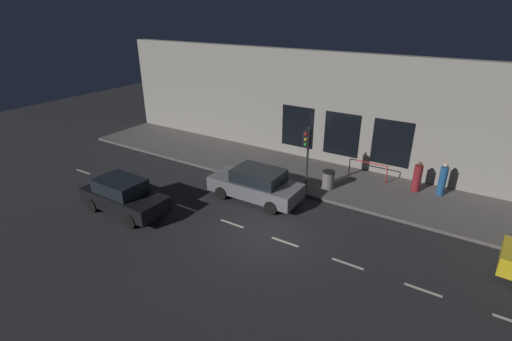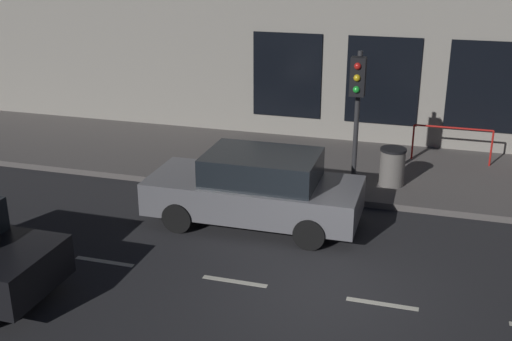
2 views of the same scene
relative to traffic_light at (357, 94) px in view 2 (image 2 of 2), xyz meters
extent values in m
plane|color=#28282B|center=(-4.14, -0.14, -2.59)|extent=(60.00, 60.00, 0.00)
cube|color=#5B5654|center=(2.11, -0.14, -2.51)|extent=(4.50, 32.00, 0.15)
cube|color=gray|center=(4.66, -0.14, 0.62)|extent=(0.60, 32.00, 6.42)
cube|color=black|center=(4.33, -2.91, -0.60)|extent=(0.04, 2.05, 2.47)
cube|color=black|center=(4.33, -0.14, -0.60)|extent=(0.04, 2.05, 2.47)
cube|color=black|center=(4.33, 2.63, -0.60)|extent=(0.04, 2.05, 2.47)
cube|color=beige|center=(-4.14, -1.14, -2.59)|extent=(0.12, 1.20, 0.01)
cube|color=beige|center=(-4.14, 1.46, -2.59)|extent=(0.12, 1.20, 0.01)
cube|color=beige|center=(-4.14, 4.06, -2.59)|extent=(0.12, 1.20, 0.01)
cylinder|color=#2D2D30|center=(0.14, 0.00, -0.77)|extent=(0.11, 0.11, 3.34)
cube|color=black|center=(-0.05, 0.00, 0.38)|extent=(0.26, 0.32, 0.84)
sphere|color=red|center=(-0.19, 0.00, 0.63)|extent=(0.15, 0.15, 0.15)
sphere|color=gold|center=(-0.19, 0.00, 0.38)|extent=(0.15, 0.15, 0.15)
sphere|color=green|center=(-0.19, 0.00, 0.13)|extent=(0.15, 0.15, 0.15)
cube|color=slate|center=(-1.64, 1.86, -1.96)|extent=(1.87, 4.49, 0.70)
cube|color=black|center=(-1.64, 1.68, -1.31)|extent=(1.64, 2.34, 0.60)
cylinder|color=black|center=(-2.52, 3.24, -2.27)|extent=(0.22, 0.64, 0.64)
cylinder|color=black|center=(-0.79, 3.25, -2.27)|extent=(0.22, 0.64, 0.64)
cylinder|color=black|center=(-2.50, 0.46, -2.27)|extent=(0.22, 0.64, 0.64)
cylinder|color=black|center=(-0.77, 0.47, -2.27)|extent=(0.22, 0.64, 0.64)
cylinder|color=black|center=(-5.08, 4.89, -2.27)|extent=(0.22, 0.64, 0.64)
cylinder|color=slate|center=(1.07, -0.80, -2.01)|extent=(0.59, 0.59, 0.86)
cylinder|color=black|center=(1.07, -0.80, -1.55)|extent=(0.62, 0.62, 0.06)
cylinder|color=red|center=(3.19, -3.15, -1.96)|extent=(0.05, 0.05, 0.95)
cylinder|color=red|center=(3.19, -1.15, -1.96)|extent=(0.05, 0.05, 0.95)
cylinder|color=red|center=(3.19, -2.15, -1.49)|extent=(0.05, 2.00, 0.05)
camera|label=1|loc=(-15.45, -6.92, 6.08)|focal=26.46mm
camera|label=2|loc=(-13.53, -1.72, 3.16)|focal=44.40mm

